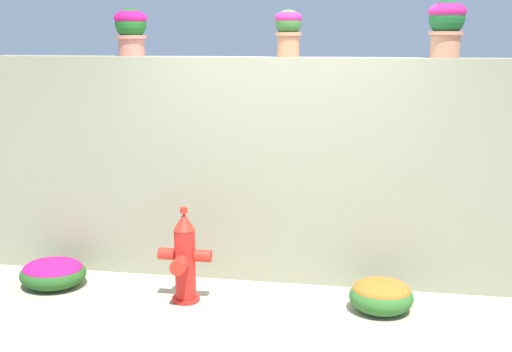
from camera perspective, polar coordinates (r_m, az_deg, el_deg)
ground_plane at (r=5.10m, az=0.90°, el=-13.50°), size 24.00×24.00×0.00m
stone_wall at (r=5.78m, az=2.57°, el=0.43°), size 6.39×0.30×2.05m
potted_plant_1 at (r=6.02m, az=-11.23°, el=13.00°), size 0.30×0.30×0.43m
potted_plant_2 at (r=5.65m, az=2.94°, el=13.17°), size 0.24×0.24×0.41m
potted_plant_3 at (r=5.66m, az=16.83°, el=13.08°), size 0.31×0.31×0.48m
fire_hydrant at (r=5.45m, az=-6.47°, el=-7.47°), size 0.46×0.36×0.84m
flower_bush_left at (r=5.41m, az=11.24°, el=-10.45°), size 0.53×0.47×0.29m
flower_bush_right at (r=6.10m, az=-17.85°, el=-8.26°), size 0.60×0.54×0.26m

